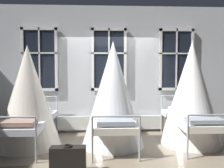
% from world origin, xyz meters
% --- Properties ---
extents(ground, '(18.07, 18.07, 0.00)m').
position_xyz_m(ground, '(0.00, 0.00, 0.00)').
color(ground, gray).
extents(back_wall_with_windows, '(8.63, 0.10, 3.31)m').
position_xyz_m(back_wall_with_windows, '(0.00, 1.31, 1.66)').
color(back_wall_with_windows, silver).
rests_on(back_wall_with_windows, ground).
extents(window_bank, '(4.50, 0.10, 2.66)m').
position_xyz_m(window_bank, '(0.00, 1.19, 1.09)').
color(window_bank, black).
rests_on(window_bank, ground).
extents(cot_first, '(1.37, 1.98, 2.18)m').
position_xyz_m(cot_first, '(-1.78, 0.13, 1.05)').
color(cot_first, '#9EA3A8').
rests_on(cot_first, ground).
extents(cot_second, '(1.37, 1.97, 2.26)m').
position_xyz_m(cot_second, '(0.04, 0.10, 1.09)').
color(cot_second, '#9EA3A8').
rests_on(cot_second, ground).
extents(cot_third, '(1.37, 1.99, 2.29)m').
position_xyz_m(cot_third, '(1.80, 0.14, 1.11)').
color(cot_third, '#9EA3A8').
rests_on(cot_third, ground).
extents(suitcase_dark, '(0.56, 0.22, 0.47)m').
position_xyz_m(suitcase_dark, '(-0.75, -1.31, 0.22)').
color(suitcase_dark, black).
rests_on(suitcase_dark, ground).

